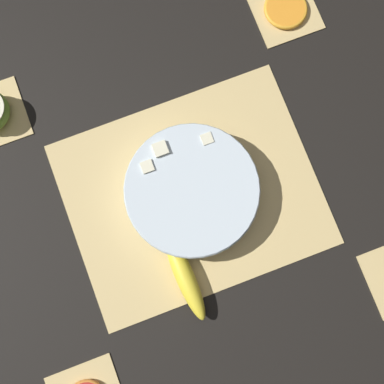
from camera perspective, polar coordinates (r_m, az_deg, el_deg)
ground_plane at (r=1.10m, az=0.00°, el=-0.24°), size 6.00×6.00×0.00m
bamboo_mat_center at (r=1.10m, az=0.00°, el=-0.21°), size 0.51×0.41×0.01m
coaster_mat_far_right at (r=1.24m, az=9.90°, el=18.52°), size 0.14×0.14×0.01m
fruit_salad_bowl at (r=1.06m, az=-0.04°, el=0.11°), size 0.27×0.27×0.07m
whole_banana at (r=1.06m, az=-0.77°, el=-8.99°), size 0.05×0.18×0.04m
orange_slice_whole at (r=1.24m, az=9.96°, el=18.69°), size 0.09×0.09×0.01m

